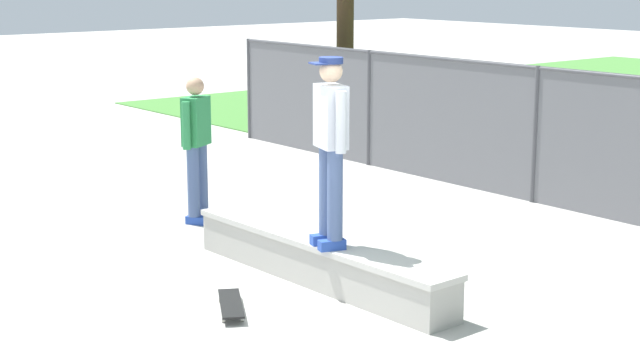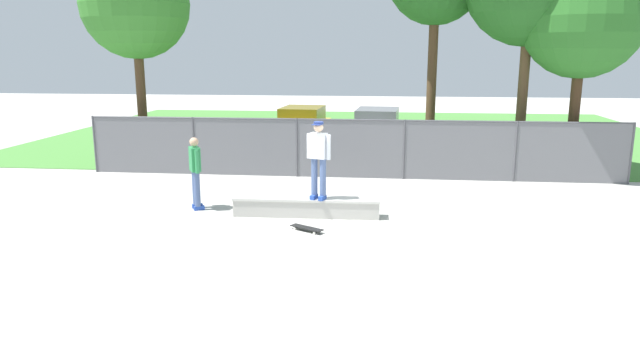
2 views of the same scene
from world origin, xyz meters
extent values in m
plane|color=#ADAAA3|center=(0.00, 0.00, 0.00)|extent=(80.00, 80.00, 0.00)
cube|color=#478438|center=(0.00, 15.88, 0.01)|extent=(28.72, 20.00, 0.02)
cube|color=#A8A59E|center=(-0.79, 1.11, 0.20)|extent=(3.50, 0.52, 0.40)
cube|color=beige|center=(-0.79, 1.11, 0.43)|extent=(3.55, 0.56, 0.06)
cube|color=#2647A5|center=(-0.39, 0.95, 0.51)|extent=(0.18, 0.28, 0.10)
cube|color=#2647A5|center=(-0.59, 1.02, 0.51)|extent=(0.18, 0.28, 0.10)
cylinder|color=#475B89|center=(-0.38, 0.98, 1.00)|extent=(0.15, 0.15, 0.88)
cylinder|color=#475B89|center=(-0.59, 1.05, 1.00)|extent=(0.15, 0.15, 0.88)
cube|color=silver|center=(-0.48, 1.01, 1.74)|extent=(0.43, 0.33, 0.60)
cylinder|color=silver|center=(-0.24, 0.94, 1.72)|extent=(0.10, 0.10, 0.58)
cylinder|color=silver|center=(-0.72, 1.09, 1.72)|extent=(0.10, 0.10, 0.58)
sphere|color=beige|center=(-0.48, 1.01, 2.17)|extent=(0.22, 0.22, 0.22)
cylinder|color=navy|center=(-0.48, 1.01, 2.27)|extent=(0.23, 0.23, 0.06)
cube|color=navy|center=(-0.52, 0.89, 2.25)|extent=(0.23, 0.18, 0.02)
cube|color=black|center=(-0.62, -0.06, 0.08)|extent=(0.79, 0.58, 0.02)
cube|color=#B2B2B7|center=(-0.86, 0.07, 0.06)|extent=(0.12, 0.15, 0.02)
cube|color=#B2B2B7|center=(-0.39, -0.20, 0.06)|extent=(0.12, 0.15, 0.02)
cylinder|color=silver|center=(-0.82, 0.15, 0.03)|extent=(0.06, 0.05, 0.05)
cylinder|color=silver|center=(-0.90, 0.00, 0.03)|extent=(0.06, 0.05, 0.05)
cylinder|color=silver|center=(-0.35, -0.13, 0.03)|extent=(0.06, 0.05, 0.05)
cylinder|color=silver|center=(-0.43, -0.28, 0.03)|extent=(0.06, 0.05, 0.05)
cylinder|color=#4C4C51|center=(-8.36, 5.58, 0.93)|extent=(0.07, 0.07, 1.85)
cylinder|color=#4C4C51|center=(-5.02, 5.58, 0.93)|extent=(0.07, 0.07, 1.85)
cylinder|color=#4C4C51|center=(-1.67, 5.58, 0.93)|extent=(0.07, 0.07, 1.85)
cylinder|color=#4C4C51|center=(1.67, 5.58, 0.93)|extent=(0.07, 0.07, 1.85)
cylinder|color=#4C4C51|center=(5.02, 5.58, 0.93)|extent=(0.07, 0.07, 1.85)
cylinder|color=#4C4C51|center=(8.36, 5.58, 0.93)|extent=(0.07, 0.07, 1.85)
cylinder|color=#4C4C51|center=(0.00, 5.58, 1.82)|extent=(16.72, 0.05, 0.05)
cube|color=slate|center=(0.00, 5.58, 0.93)|extent=(16.72, 0.01, 1.85)
cylinder|color=#513823|center=(-7.28, 7.00, 2.04)|extent=(0.32, 0.32, 4.08)
sphere|color=#337528|center=(-7.28, 7.00, 5.42)|extent=(3.59, 3.59, 3.59)
cylinder|color=#513823|center=(2.63, 8.00, 2.57)|extent=(0.32, 0.32, 5.13)
cylinder|color=brown|center=(5.43, 7.01, 2.26)|extent=(0.32, 0.32, 4.53)
cylinder|color=#47301E|center=(6.88, 6.41, 1.76)|extent=(0.32, 0.32, 3.52)
sphere|color=#286623|center=(6.88, 6.41, 4.88)|extent=(3.62, 3.62, 3.62)
cube|color=gold|center=(-2.31, 11.25, 0.67)|extent=(2.10, 4.32, 0.70)
cube|color=#776413|center=(-2.30, 11.40, 1.34)|extent=(1.75, 2.21, 0.64)
cylinder|color=black|center=(-1.51, 9.89, 0.32)|extent=(0.27, 0.65, 0.64)
cylinder|color=black|center=(-3.31, 10.02, 0.32)|extent=(0.27, 0.65, 0.64)
cylinder|color=black|center=(-1.32, 12.48, 0.32)|extent=(0.27, 0.65, 0.64)
cylinder|color=black|center=(-3.12, 12.61, 0.32)|extent=(0.27, 0.65, 0.64)
cube|color=#B7BABF|center=(0.78, 10.80, 0.67)|extent=(2.10, 4.32, 0.70)
cube|color=slate|center=(0.79, 10.95, 1.34)|extent=(1.75, 2.21, 0.64)
cylinder|color=black|center=(1.58, 9.44, 0.32)|extent=(0.27, 0.65, 0.64)
cylinder|color=black|center=(-0.22, 9.57, 0.32)|extent=(0.27, 0.65, 0.64)
cylinder|color=black|center=(1.77, 12.03, 0.32)|extent=(0.27, 0.65, 0.64)
cylinder|color=black|center=(-0.03, 12.17, 0.32)|extent=(0.27, 0.65, 0.64)
cube|color=#2647A5|center=(-3.65, 1.58, 0.05)|extent=(0.28, 0.23, 0.10)
cube|color=#2647A5|center=(-3.54, 1.39, 0.05)|extent=(0.28, 0.23, 0.10)
cylinder|color=#475B89|center=(-3.67, 1.56, 0.54)|extent=(0.15, 0.15, 0.88)
cylinder|color=#475B89|center=(-3.56, 1.37, 0.54)|extent=(0.15, 0.15, 0.88)
cube|color=#2D8C4C|center=(-3.62, 1.47, 1.28)|extent=(0.38, 0.44, 0.60)
cylinder|color=#2D8C4C|center=(-3.74, 1.68, 1.26)|extent=(0.10, 0.10, 0.58)
cylinder|color=#2D8C4C|center=(-3.49, 1.25, 1.26)|extent=(0.10, 0.10, 0.58)
sphere|color=tan|center=(-3.62, 1.47, 1.71)|extent=(0.22, 0.22, 0.22)
camera|label=1|loc=(6.57, -4.85, 3.10)|focal=54.92mm
camera|label=2|loc=(0.97, -12.09, 3.87)|focal=32.22mm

